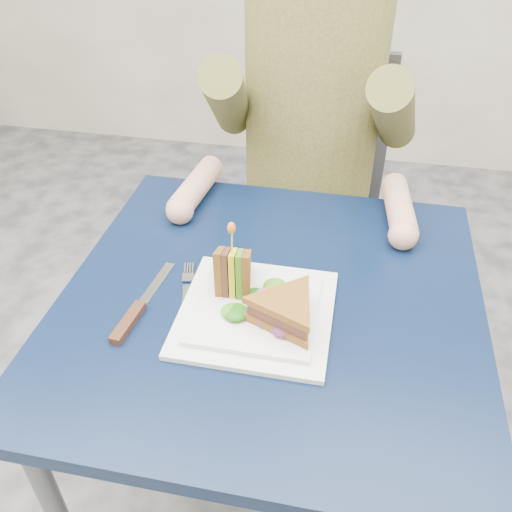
% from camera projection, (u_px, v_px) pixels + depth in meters
% --- Properties ---
extents(ground, '(4.00, 4.00, 0.00)m').
position_uv_depth(ground, '(266.00, 502.00, 1.42)').
color(ground, '#4B4B4E').
rests_on(ground, ground).
extents(table, '(0.75, 0.75, 0.73)m').
position_uv_depth(table, '(270.00, 327.00, 1.02)').
color(table, black).
rests_on(table, ground).
extents(chair, '(0.42, 0.40, 0.93)m').
position_uv_depth(chair, '(310.00, 192.00, 1.62)').
color(chair, '#47474C').
rests_on(chair, ground).
extents(diner, '(0.54, 0.59, 0.74)m').
position_uv_depth(diner, '(313.00, 83.00, 1.31)').
color(diner, brown).
rests_on(diner, chair).
extents(plate, '(0.26, 0.26, 0.02)m').
position_uv_depth(plate, '(256.00, 311.00, 0.93)').
color(plate, white).
rests_on(plate, table).
extents(sandwich_flat, '(0.19, 0.19, 0.05)m').
position_uv_depth(sandwich_flat, '(286.00, 310.00, 0.88)').
color(sandwich_flat, brown).
rests_on(sandwich_flat, plate).
extents(sandwich_upright, '(0.09, 0.14, 0.14)m').
position_uv_depth(sandwich_upright, '(233.00, 271.00, 0.94)').
color(sandwich_upright, brown).
rests_on(sandwich_upright, plate).
extents(fork, '(0.06, 0.18, 0.01)m').
position_uv_depth(fork, '(186.00, 296.00, 0.97)').
color(fork, silver).
rests_on(fork, table).
extents(knife, '(0.04, 0.22, 0.02)m').
position_uv_depth(knife, '(134.00, 315.00, 0.93)').
color(knife, silver).
rests_on(knife, table).
extents(toothpick, '(0.01, 0.01, 0.06)m').
position_uv_depth(toothpick, '(232.00, 242.00, 0.91)').
color(toothpick, tan).
rests_on(toothpick, sandwich_upright).
extents(toothpick_frill, '(0.01, 0.01, 0.02)m').
position_uv_depth(toothpick_frill, '(231.00, 228.00, 0.89)').
color(toothpick_frill, orange).
rests_on(toothpick_frill, sandwich_upright).
extents(lettuce_spill, '(0.15, 0.13, 0.02)m').
position_uv_depth(lettuce_spill, '(260.00, 299.00, 0.92)').
color(lettuce_spill, '#337A14').
rests_on(lettuce_spill, plate).
extents(onion_ring, '(0.04, 0.04, 0.02)m').
position_uv_depth(onion_ring, '(265.00, 299.00, 0.92)').
color(onion_ring, '#9E4C7A').
rests_on(onion_ring, plate).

